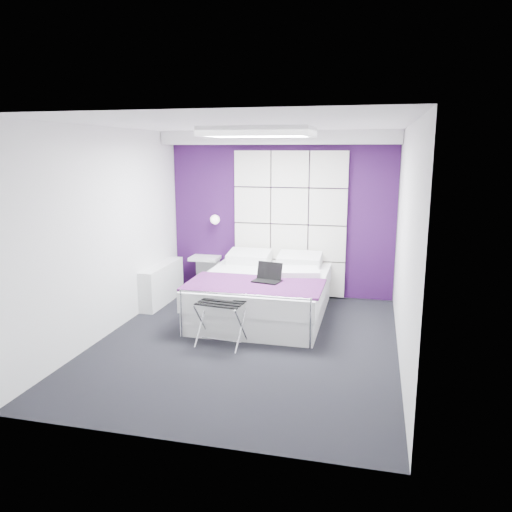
{
  "coord_description": "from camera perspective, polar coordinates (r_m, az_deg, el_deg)",
  "views": [
    {
      "loc": [
        1.46,
        -5.59,
        2.32
      ],
      "look_at": [
        0.03,
        0.35,
        1.02
      ],
      "focal_mm": 35.0,
      "sensor_mm": 36.0,
      "label": 1
    }
  ],
  "objects": [
    {
      "name": "wall_back",
      "position": [
        7.99,
        2.88,
        4.68
      ],
      "size": [
        3.6,
        0.0,
        3.6
      ],
      "primitive_type": "plane",
      "rotation": [
        1.57,
        0.0,
        0.0
      ],
      "color": "white",
      "rests_on": "floor"
    },
    {
      "name": "luggage_rack",
      "position": [
        6.08,
        -3.98,
        -7.68
      ],
      "size": [
        0.55,
        0.4,
        0.54
      ],
      "rotation": [
        0.0,
        0.0,
        -0.12
      ],
      "color": "silver",
      "rests_on": "floor"
    },
    {
      "name": "floor",
      "position": [
        6.23,
        -1.05,
        -9.84
      ],
      "size": [
        4.4,
        4.4,
        0.0
      ],
      "primitive_type": "plane",
      "color": "black",
      "rests_on": "ground"
    },
    {
      "name": "accent_wall",
      "position": [
        7.98,
        2.87,
        4.68
      ],
      "size": [
        3.58,
        0.02,
        2.58
      ],
      "primitive_type": "cube",
      "color": "#320F41",
      "rests_on": "wall_back"
    },
    {
      "name": "radiator",
      "position": [
        7.84,
        -10.69,
        -3.11
      ],
      "size": [
        0.22,
        1.2,
        0.6
      ],
      "primitive_type": "cube",
      "color": "white",
      "rests_on": "floor"
    },
    {
      "name": "nightstand",
      "position": [
        8.26,
        -5.85,
        -0.23
      ],
      "size": [
        0.47,
        0.37,
        0.05
      ],
      "primitive_type": "cube",
      "color": "white",
      "rests_on": "wall_back"
    },
    {
      "name": "wall_lamp",
      "position": [
        8.13,
        -4.62,
        4.21
      ],
      "size": [
        0.15,
        0.15,
        0.15
      ],
      "primitive_type": "sphere",
      "color": "white",
      "rests_on": "wall_back"
    },
    {
      "name": "headboard",
      "position": [
        7.93,
        3.86,
        3.66
      ],
      "size": [
        1.8,
        0.08,
        2.3
      ],
      "primitive_type": null,
      "color": "silver",
      "rests_on": "wall_back"
    },
    {
      "name": "wall_left",
      "position": [
        6.55,
        -16.54,
        2.58
      ],
      "size": [
        0.0,
        4.4,
        4.4
      ],
      "primitive_type": "plane",
      "rotation": [
        1.57,
        0.0,
        1.57
      ],
      "color": "white",
      "rests_on": "floor"
    },
    {
      "name": "wall_right",
      "position": [
        5.7,
        16.72,
        1.21
      ],
      "size": [
        0.0,
        4.4,
        4.4
      ],
      "primitive_type": "plane",
      "rotation": [
        1.57,
        0.0,
        -1.57
      ],
      "color": "white",
      "rests_on": "floor"
    },
    {
      "name": "bed",
      "position": [
        7.11,
        0.86,
        -4.31
      ],
      "size": [
        1.78,
        2.16,
        0.75
      ],
      "color": "white",
      "rests_on": "floor"
    },
    {
      "name": "soffit",
      "position": [
        7.68,
        2.62,
        13.36
      ],
      "size": [
        3.58,
        0.5,
        0.2
      ],
      "primitive_type": "cube",
      "color": "white",
      "rests_on": "wall_back"
    },
    {
      "name": "laptop",
      "position": [
        6.64,
        1.32,
        -2.37
      ],
      "size": [
        0.35,
        0.25,
        0.25
      ],
      "rotation": [
        0.0,
        0.0,
        -0.21
      ],
      "color": "black",
      "rests_on": "bed"
    },
    {
      "name": "skylight",
      "position": [
        6.37,
        0.25,
        14.1
      ],
      "size": [
        1.36,
        0.86,
        0.12
      ],
      "primitive_type": null,
      "color": "white",
      "rests_on": "ceiling"
    },
    {
      "name": "ceiling",
      "position": [
        5.79,
        -1.15,
        14.81
      ],
      "size": [
        4.4,
        4.4,
        0.0
      ],
      "primitive_type": "plane",
      "rotation": [
        3.14,
        0.0,
        0.0
      ],
      "color": "white",
      "rests_on": "wall_back"
    }
  ]
}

